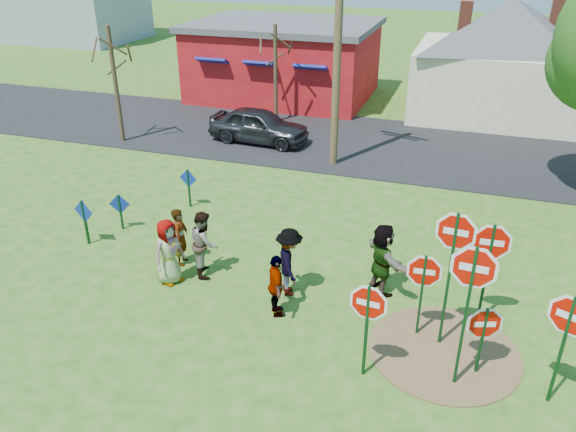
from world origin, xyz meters
name	(u,v)px	position (x,y,z in m)	size (l,w,h in m)	color
ground	(263,289)	(0.00, 0.00, 0.00)	(120.00, 120.00, 0.00)	#2D5016
road	(358,143)	(0.00, 11.50, 0.02)	(120.00, 7.50, 0.04)	black
dirt_patch	(444,351)	(4.50, -1.00, 0.01)	(3.20, 3.20, 0.03)	brown
red_building	(285,59)	(-5.50, 17.99, 1.97)	(9.40, 7.69, 3.90)	maroon
cream_house	(505,53)	(5.50, 18.00, 2.92)	(9.40, 9.40, 6.50)	beige
stop_sign_a	(368,311)	(3.00, -2.20, 1.55)	(1.02, 0.12, 2.25)	#0F3718
stop_sign_b	(454,246)	(4.38, -0.73, 2.42)	(1.09, 0.12, 3.30)	#0F3718
stop_sign_c	(471,286)	(4.77, -1.88, 2.30)	(1.15, 0.09, 3.25)	#0F3718
stop_sign_d	(490,250)	(5.15, 0.34, 1.88)	(1.13, 0.09, 2.64)	#0F3718
stop_sign_e	(484,328)	(5.16, -1.44, 1.12)	(0.92, 0.33, 1.70)	#0F3718
stop_sign_f	(569,325)	(6.50, -1.81, 1.79)	(1.00, 0.44, 2.52)	#0F3718
stop_sign_g	(423,278)	(3.87, -0.56, 1.46)	(1.02, 0.09, 2.14)	#0F3718
blue_diamond_b	(84,217)	(-5.56, 0.57, 0.86)	(0.69, 0.15, 1.39)	#0F3718
blue_diamond_c	(120,208)	(-5.15, 1.67, 0.70)	(0.62, 0.17, 1.15)	#0F3718
blue_diamond_d	(189,184)	(-3.94, 3.72, 0.81)	(0.62, 0.06, 1.30)	#0F3718
person_a	(168,252)	(-2.35, -0.41, 0.87)	(0.85, 0.55, 1.74)	#424F92
person_b	(181,237)	(-2.50, 0.49, 0.80)	(0.59, 0.38, 1.61)	teal
person_c	(204,243)	(-1.68, 0.25, 0.88)	(0.86, 0.67, 1.77)	#974A3F
person_d	(289,262)	(0.68, 0.06, 0.88)	(1.14, 0.65, 1.76)	#343439
person_e	(276,286)	(0.67, -0.88, 0.78)	(0.92, 0.38, 1.57)	#48305D
person_f	(382,259)	(2.80, 0.84, 0.92)	(1.71, 0.55, 1.85)	#1E4E34
suv	(259,125)	(-4.05, 10.30, 0.76)	(1.70, 4.23, 1.44)	#313036
utility_pole	(338,33)	(-0.44, 8.84, 4.90)	(2.21, 0.78, 9.30)	#4C3823
bare_tree_west	(113,69)	(-9.65, 8.60, 3.09)	(1.80, 1.80, 4.77)	#382819
bare_tree_east	(275,60)	(-4.35, 13.29, 2.87)	(1.80, 1.80, 4.43)	#382819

